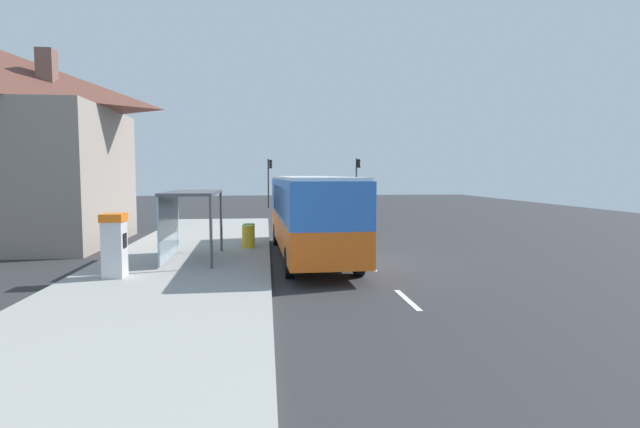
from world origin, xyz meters
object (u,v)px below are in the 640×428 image
white_van (333,197)px  ticket_machine (114,245)px  sedan_near (314,195)px  sedan_far (322,198)px  traffic_light_near_side (357,175)px  traffic_light_far_side (269,175)px  recycling_bin_yellow (248,236)px  bus_shelter (184,207)px  recycling_bin_green (249,235)px  bus (310,211)px

white_van → ticket_machine: bearing=-111.2°
sedan_near → sedan_far: 8.21m
traffic_light_near_side → ticket_machine: bearing=-112.1°
ticket_machine → traffic_light_near_side: traffic_light_near_side is taller
traffic_light_near_side → traffic_light_far_side: bearing=174.7°
recycling_bin_yellow → bus_shelter: size_ratio=0.24×
sedan_near → sedan_far: bearing=-90.0°
ticket_machine → bus_shelter: bearing=62.3°
recycling_bin_green → traffic_light_near_side: bearing=70.0°
sedan_near → traffic_light_near_side: (3.20, -11.19, 2.43)m
recycling_bin_yellow → recycling_bin_green: size_ratio=1.00×
recycling_bin_yellow → traffic_light_near_side: traffic_light_near_side is taller
bus → recycling_bin_yellow: bearing=143.3°
bus → recycling_bin_green: 3.76m
bus → recycling_bin_yellow: bus is taller
white_van → traffic_light_near_side: (3.30, 6.93, 1.88)m
sedan_near → bus_shelter: 42.27m
bus → traffic_light_near_side: bearing=76.1°
bus_shelter → sedan_near: bearing=78.1°
white_van → bus_shelter: bearing=-110.3°
sedan_far → traffic_light_near_side: traffic_light_near_side is taller
recycling_bin_yellow → traffic_light_far_side: traffic_light_far_side is taller
ticket_machine → bus: bearing=32.3°
sedan_near → recycling_bin_yellow: (-6.50, -38.56, -0.14)m
traffic_light_far_side → bus_shelter: 31.15m
sedan_far → traffic_light_far_side: (-5.40, -2.18, 2.40)m
bus → traffic_light_near_side: 30.13m
recycling_bin_yellow → traffic_light_far_side: bearing=87.8°
bus → white_van: bearing=80.0°
ticket_machine → recycling_bin_yellow: 6.98m
recycling_bin_green → traffic_light_far_side: (1.10, 27.47, 2.53)m
sedan_far → ticket_machine: bearing=-105.9°
sedan_far → recycling_bin_green: (-6.50, -29.64, -0.14)m
sedan_far → sedan_near: bearing=90.0°
bus → bus_shelter: (-4.70, -0.93, 0.25)m
bus_shelter → traffic_light_far_side: bearing=83.9°
sedan_far → recycling_bin_yellow: sedan_far is taller
traffic_light_near_side → traffic_light_far_side: 8.64m
white_van → traffic_light_near_side: traffic_light_near_side is taller
ticket_machine → recycling_bin_green: ticket_machine is taller
traffic_light_near_side → sedan_far: bearing=137.1°
sedan_far → ticket_machine: size_ratio=2.29×
white_van → ticket_machine: white_van is taller
bus → recycling_bin_green: bearing=134.3°
ticket_machine → recycling_bin_green: (3.81, 6.53, -0.52)m
traffic_light_far_side → bus_shelter: size_ratio=1.19×
traffic_light_near_side → bus_shelter: bearing=-111.6°
bus → ticket_machine: (-6.30, -3.97, -0.67)m
sedan_near → traffic_light_far_side: size_ratio=0.93×
sedan_near → recycling_bin_yellow: size_ratio=4.67×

